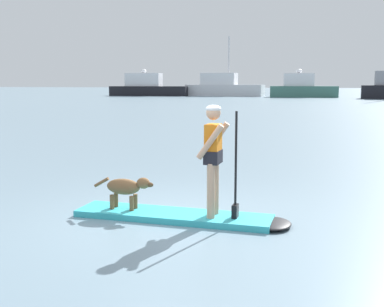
{
  "coord_description": "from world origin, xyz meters",
  "views": [
    {
      "loc": [
        2.49,
        -6.94,
        2.12
      ],
      "look_at": [
        0.0,
        1.0,
        0.9
      ],
      "focal_mm": 45.08,
      "sensor_mm": 36.0,
      "label": 1
    }
  ],
  "objects_px": {
    "person_paddler": "(214,153)",
    "dog": "(126,188)",
    "moored_boat_center": "(302,88)",
    "paddleboard": "(187,217)",
    "moored_boat_far_starboard": "(148,87)",
    "moored_boat_starboard": "(223,87)"
  },
  "relations": [
    {
      "from": "moored_boat_far_starboard",
      "to": "moored_boat_center",
      "type": "bearing_deg",
      "value": -0.56
    },
    {
      "from": "paddleboard",
      "to": "dog",
      "type": "xyz_separation_m",
      "value": [
        -1.02,
        -0.02,
        0.4
      ]
    },
    {
      "from": "person_paddler",
      "to": "dog",
      "type": "distance_m",
      "value": 1.58
    },
    {
      "from": "person_paddler",
      "to": "moored_boat_center",
      "type": "bearing_deg",
      "value": 93.54
    },
    {
      "from": "moored_boat_starboard",
      "to": "moored_boat_center",
      "type": "height_order",
      "value": "moored_boat_starboard"
    },
    {
      "from": "moored_boat_far_starboard",
      "to": "moored_boat_starboard",
      "type": "xyz_separation_m",
      "value": [
        12.24,
        1.96,
        0.02
      ]
    },
    {
      "from": "moored_boat_far_starboard",
      "to": "paddleboard",
      "type": "bearing_deg",
      "value": -66.91
    },
    {
      "from": "paddleboard",
      "to": "moored_boat_starboard",
      "type": "bearing_deg",
      "value": 103.28
    },
    {
      "from": "person_paddler",
      "to": "moored_boat_far_starboard",
      "type": "distance_m",
      "value": 72.65
    },
    {
      "from": "paddleboard",
      "to": "moored_boat_center",
      "type": "xyz_separation_m",
      "value": [
        -3.67,
        66.44,
        1.27
      ]
    },
    {
      "from": "person_paddler",
      "to": "moored_boat_center",
      "type": "height_order",
      "value": "moored_boat_center"
    },
    {
      "from": "dog",
      "to": "person_paddler",
      "type": "bearing_deg",
      "value": 0.97
    },
    {
      "from": "person_paddler",
      "to": "dog",
      "type": "xyz_separation_m",
      "value": [
        -1.45,
        -0.02,
        -0.63
      ]
    },
    {
      "from": "paddleboard",
      "to": "person_paddler",
      "type": "xyz_separation_m",
      "value": [
        0.43,
        0.01,
        1.03
      ]
    },
    {
      "from": "paddleboard",
      "to": "person_paddler",
      "type": "height_order",
      "value": "person_paddler"
    },
    {
      "from": "moored_boat_far_starboard",
      "to": "moored_boat_center",
      "type": "relative_size",
      "value": 1.3
    },
    {
      "from": "moored_boat_center",
      "to": "paddleboard",
      "type": "bearing_deg",
      "value": -86.84
    },
    {
      "from": "dog",
      "to": "moored_boat_center",
      "type": "relative_size",
      "value": 0.1
    },
    {
      "from": "moored_boat_center",
      "to": "dog",
      "type": "bearing_deg",
      "value": -87.71
    },
    {
      "from": "person_paddler",
      "to": "dog",
      "type": "height_order",
      "value": "person_paddler"
    },
    {
      "from": "dog",
      "to": "moored_boat_starboard",
      "type": "bearing_deg",
      "value": 102.47
    },
    {
      "from": "dog",
      "to": "moored_boat_far_starboard",
      "type": "xyz_separation_m",
      "value": [
        -27.41,
        66.69,
        0.91
      ]
    }
  ]
}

